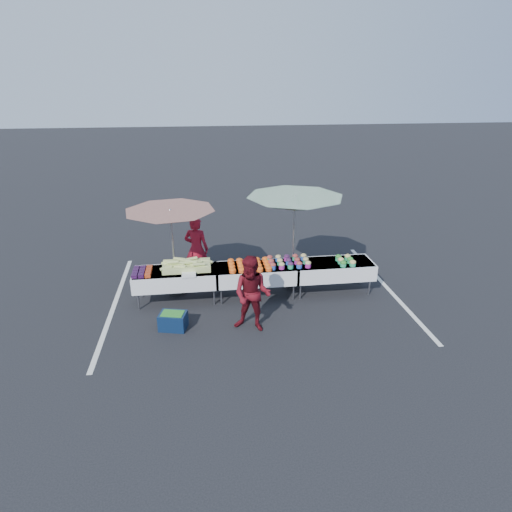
{
  "coord_description": "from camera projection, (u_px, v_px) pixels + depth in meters",
  "views": [
    {
      "loc": [
        -1.16,
        -8.77,
        4.65
      ],
      "look_at": [
        0.0,
        0.0,
        1.0
      ],
      "focal_mm": 30.0,
      "sensor_mm": 36.0,
      "label": 1
    }
  ],
  "objects": [
    {
      "name": "potato_cups",
      "position": [
        289.0,
        261.0,
        9.73
      ],
      "size": [
        0.94,
        0.58,
        0.16
      ],
      "color": "blue",
      "rests_on": "table_right"
    },
    {
      "name": "vendor",
      "position": [
        197.0,
        249.0,
        10.47
      ],
      "size": [
        0.69,
        0.56,
        1.64
      ],
      "primitive_type": "imported",
      "rotation": [
        0.0,
        0.0,
        2.82
      ],
      "color": "maroon",
      "rests_on": "ground"
    },
    {
      "name": "bean_baskets",
      "position": [
        345.0,
        260.0,
        9.8
      ],
      "size": [
        0.36,
        0.5,
        0.15
      ],
      "color": "#279E65",
      "rests_on": "table_right"
    },
    {
      "name": "carrot_bowls",
      "position": [
        249.0,
        265.0,
        9.62
      ],
      "size": [
        0.95,
        0.69,
        0.11
      ],
      "color": "#E15319",
      "rests_on": "table_center"
    },
    {
      "name": "table_center",
      "position": [
        256.0,
        273.0,
        9.73
      ],
      "size": [
        1.86,
        0.81,
        0.75
      ],
      "color": "white",
      "rests_on": "ground"
    },
    {
      "name": "stripe_left",
      "position": [
        115.0,
        304.0,
        9.57
      ],
      "size": [
        0.1,
        5.0,
        0.0
      ],
      "primitive_type": "cube",
      "color": "silver",
      "rests_on": "ground"
    },
    {
      "name": "plastic_bags",
      "position": [
        189.0,
        274.0,
        9.2
      ],
      "size": [
        0.3,
        0.25,
        0.05
      ],
      "primitive_type": "cube",
      "color": "white",
      "rests_on": "table_left"
    },
    {
      "name": "berry_punnets",
      "position": [
        142.0,
        272.0,
        9.3
      ],
      "size": [
        0.4,
        0.54,
        0.08
      ],
      "color": "black",
      "rests_on": "table_left"
    },
    {
      "name": "customer",
      "position": [
        252.0,
        294.0,
        8.33
      ],
      "size": [
        0.93,
        0.84,
        1.56
      ],
      "primitive_type": "imported",
      "rotation": [
        0.0,
        0.0,
        -0.39
      ],
      "color": "#5A0D16",
      "rests_on": "ground"
    },
    {
      "name": "stripe_right",
      "position": [
        387.0,
        287.0,
        10.34
      ],
      "size": [
        0.1,
        5.0,
        0.0
      ],
      "primitive_type": "cube",
      "color": "silver",
      "rests_on": "ground"
    },
    {
      "name": "umbrella_right",
      "position": [
        295.0,
        204.0,
        9.65
      ],
      "size": [
        2.26,
        2.26,
        2.26
      ],
      "rotation": [
        0.0,
        0.0,
        0.02
      ],
      "color": "black",
      "rests_on": "ground"
    },
    {
      "name": "table_left",
      "position": [
        176.0,
        277.0,
        9.52
      ],
      "size": [
        1.86,
        0.81,
        0.75
      ],
      "color": "white",
      "rests_on": "ground"
    },
    {
      "name": "table_right",
      "position": [
        333.0,
        269.0,
        9.95
      ],
      "size": [
        1.86,
        0.81,
        0.75
      ],
      "color": "white",
      "rests_on": "ground"
    },
    {
      "name": "umbrella_left",
      "position": [
        171.0,
        217.0,
        9.39
      ],
      "size": [
        2.4,
        2.4,
        2.05
      ],
      "rotation": [
        0.0,
        0.0,
        -0.22
      ],
      "color": "black",
      "rests_on": "ground"
    },
    {
      "name": "ground",
      "position": [
        256.0,
        296.0,
        9.96
      ],
      "size": [
        80.0,
        80.0,
        0.0
      ],
      "primitive_type": "plane",
      "color": "black"
    },
    {
      "name": "corn_pile",
      "position": [
        186.0,
        266.0,
        9.48
      ],
      "size": [
        1.16,
        0.57,
        0.26
      ],
      "color": "tan",
      "rests_on": "table_left"
    },
    {
      "name": "storage_bin",
      "position": [
        173.0,
        321.0,
        8.58
      ],
      "size": [
        0.61,
        0.5,
        0.35
      ],
      "rotation": [
        0.0,
        0.0,
        -0.24
      ],
      "color": "#0C1E3C",
      "rests_on": "ground"
    }
  ]
}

